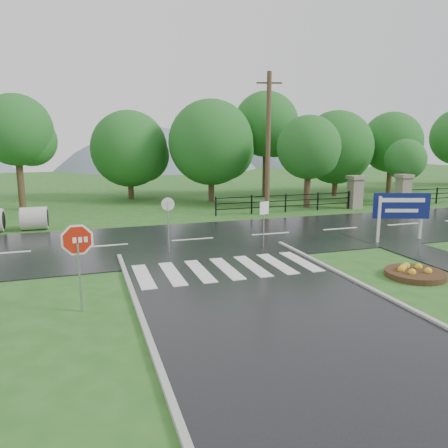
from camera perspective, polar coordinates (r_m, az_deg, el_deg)
name	(u,v)px	position (r m, az deg, el deg)	size (l,w,h in m)	color
ground	(289,324)	(11.57, 8.47, -12.82)	(120.00, 120.00, 0.00)	#275C1E
main_road	(193,240)	(20.55, -4.12, -2.14)	(90.00, 8.00, 0.04)	black
walkway	(435,257)	(19.50, 25.84, -3.95)	(2.20, 11.00, 0.04)	black
crosswalk	(227,268)	(15.89, 0.34, -5.81)	(6.50, 2.80, 0.02)	silver
pillar_west	(355,191)	(31.26, 16.76, 4.11)	(1.00, 1.00, 2.24)	gray
pillar_east	(403,189)	(33.71, 22.36, 4.22)	(1.00, 1.00, 2.24)	gray
fence_west	(286,201)	(28.65, 8.05, 2.97)	(9.58, 0.08, 1.20)	black
hills	(135,258)	(77.56, -11.49, -4.37)	(102.00, 48.00, 48.00)	slate
treeline	(161,201)	(34.25, -8.26, 3.04)	(83.20, 5.20, 10.00)	#1C5B20
stop_sign	(78,247)	(12.32, -18.56, -2.91)	(1.15, 0.08, 2.59)	#939399
estate_billboard	(401,208)	(21.59, 22.15, 1.91)	(2.50, 0.91, 2.26)	silver
flower_bed	(415,273)	(16.46, 23.70, -5.84)	(2.01, 2.01, 0.40)	#332111
reg_sign_small	(264,215)	(18.78, 5.25, 1.16)	(0.45, 0.12, 2.05)	#939399
reg_sign_round	(168,218)	(18.11, -7.30, 0.75)	(0.52, 0.19, 2.33)	#939399
utility_pole_east	(268,144)	(27.27, 5.78, 10.37)	(1.52, 0.46, 8.65)	#473523
entrance_tree_left	(309,148)	(30.82, 11.00, 9.77)	(4.36, 4.36, 6.32)	#3D2B1C
entrance_tree_right	(405,160)	(35.53, 22.60, 7.73)	(3.04, 3.04, 4.71)	#3D2B1C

